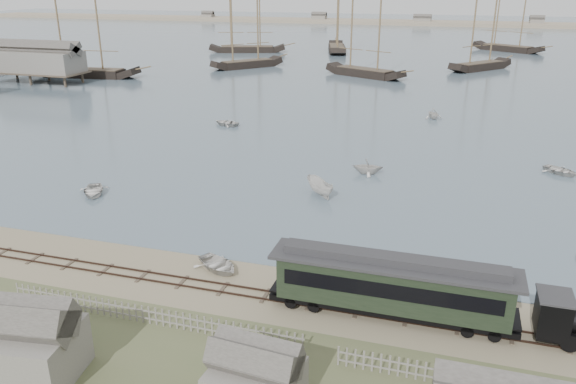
# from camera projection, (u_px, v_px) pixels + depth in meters

# --- Properties ---
(ground) EXTENTS (600.00, 600.00, 0.00)m
(ground) POSITION_uv_depth(u_px,v_px,m) (289.00, 283.00, 37.95)
(ground) COLOR gray
(ground) RESTS_ON ground
(harbor_water) EXTENTS (600.00, 336.00, 0.06)m
(harbor_water) POSITION_uv_depth(u_px,v_px,m) (434.00, 42.00, 190.18)
(harbor_water) COLOR #4D636E
(harbor_water) RESTS_ON ground
(rail_track) EXTENTS (120.00, 1.80, 0.16)m
(rail_track) POSITION_uv_depth(u_px,v_px,m) (280.00, 298.00, 36.15)
(rail_track) COLOR #35241D
(rail_track) RESTS_ON ground
(picket_fence_west) EXTENTS (19.00, 0.10, 1.20)m
(picket_fence_west) POSITION_uv_depth(u_px,v_px,m) (151.00, 324.00, 33.45)
(picket_fence_west) COLOR slate
(picket_fence_west) RESTS_ON ground
(shed_left) EXTENTS (5.00, 4.00, 4.10)m
(shed_left) POSITION_uv_depth(u_px,v_px,m) (32.00, 376.00, 29.03)
(shed_left) COLOR slate
(shed_left) RESTS_ON ground
(far_spit) EXTENTS (500.00, 20.00, 1.80)m
(far_spit) POSITION_uv_depth(u_px,v_px,m) (444.00, 25.00, 261.83)
(far_spit) COLOR tan
(far_spit) RESTS_ON ground
(passenger_coach) EXTENTS (14.68, 2.83, 3.57)m
(passenger_coach) POSITION_uv_depth(u_px,v_px,m) (392.00, 284.00, 33.46)
(passenger_coach) COLOR black
(passenger_coach) RESTS_ON ground
(beached_dinghy) EXTENTS (4.18, 4.53, 0.76)m
(beached_dinghy) POSITION_uv_depth(u_px,v_px,m) (218.00, 265.00, 39.65)
(beached_dinghy) COLOR silver
(beached_dinghy) RESTS_ON ground
(rowboat_0) EXTENTS (4.67, 4.28, 0.79)m
(rowboat_0) POSITION_uv_depth(u_px,v_px,m) (93.00, 191.00, 53.45)
(rowboat_0) COLOR silver
(rowboat_0) RESTS_ON harbor_water
(rowboat_1) EXTENTS (3.08, 3.46, 1.66)m
(rowboat_1) POSITION_uv_depth(u_px,v_px,m) (368.00, 166.00, 59.08)
(rowboat_1) COLOR silver
(rowboat_1) RESTS_ON harbor_water
(rowboat_2) EXTENTS (3.93, 3.84, 1.54)m
(rowboat_2) POSITION_uv_depth(u_px,v_px,m) (319.00, 187.00, 53.21)
(rowboat_2) COLOR silver
(rowboat_2) RESTS_ON harbor_water
(rowboat_3) EXTENTS (4.42, 4.53, 0.77)m
(rowboat_3) POSITION_uv_depth(u_px,v_px,m) (561.00, 170.00, 59.23)
(rowboat_3) COLOR silver
(rowboat_3) RESTS_ON harbor_water
(rowboat_6) EXTENTS (3.57, 4.35, 0.79)m
(rowboat_6) POSITION_uv_depth(u_px,v_px,m) (226.00, 123.00, 79.26)
(rowboat_6) COLOR silver
(rowboat_6) RESTS_ON harbor_water
(rowboat_7) EXTENTS (3.86, 3.72, 1.57)m
(rowboat_7) POSITION_uv_depth(u_px,v_px,m) (433.00, 113.00, 82.97)
(rowboat_7) COLOR silver
(rowboat_7) RESTS_ON harbor_water
(schooner_0) EXTENTS (23.63, 7.85, 20.00)m
(schooner_0) POSITION_uv_depth(u_px,v_px,m) (80.00, 28.00, 116.13)
(schooner_0) COLOR black
(schooner_0) RESTS_ON harbor_water
(schooner_1) EXTENTS (14.44, 16.32, 20.00)m
(schooner_1) POSITION_uv_depth(u_px,v_px,m) (246.00, 24.00, 128.84)
(schooner_1) COLOR black
(schooner_1) RESTS_ON harbor_water
(schooner_2) EXTENTS (18.56, 12.32, 20.00)m
(schooner_2) POSITION_uv_depth(u_px,v_px,m) (367.00, 28.00, 116.53)
(schooner_2) COLOR black
(schooner_2) RESTS_ON harbor_water
(schooner_3) EXTENTS (14.58, 16.65, 20.00)m
(schooner_3) POSITION_uv_depth(u_px,v_px,m) (485.00, 25.00, 125.57)
(schooner_3) COLOR black
(schooner_3) RESTS_ON harbor_water
(schooner_6) EXTENTS (22.04, 11.28, 20.00)m
(schooner_6) POSITION_uv_depth(u_px,v_px,m) (246.00, 16.00, 157.90)
(schooner_6) COLOR black
(schooner_6) RESTS_ON harbor_water
(schooner_7) EXTENTS (10.18, 22.20, 20.00)m
(schooner_7) POSITION_uv_depth(u_px,v_px,m) (338.00, 16.00, 159.00)
(schooner_7) COLOR black
(schooner_7) RESTS_ON harbor_water
(schooner_8) EXTENTS (19.91, 15.37, 20.00)m
(schooner_8) POSITION_uv_depth(u_px,v_px,m) (512.00, 15.00, 160.03)
(schooner_8) COLOR black
(schooner_8) RESTS_ON harbor_water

